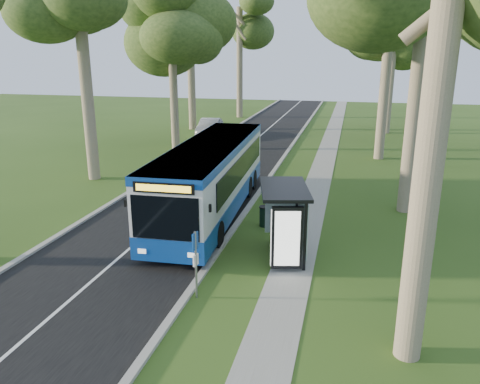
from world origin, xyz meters
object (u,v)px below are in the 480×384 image
object	(u,v)px
bus	(212,178)
bus_stop_sign	(196,257)
litter_bin	(265,216)
car_white	(216,126)
car_silver	(210,128)
bus_shelter	(286,212)

from	to	relation	value
bus	bus_stop_sign	distance (m)	8.09
litter_bin	car_white	xyz separation A→B (m)	(-8.99, 23.03, 0.29)
bus	car_white	bearing A→B (deg)	103.21
bus	bus_stop_sign	bearing A→B (deg)	-79.33
car_white	car_silver	bearing A→B (deg)	-120.47
bus	litter_bin	world-z (taller)	bus
car_white	bus_stop_sign	bearing A→B (deg)	-93.57
bus	bus_shelter	size ratio (longest dim) A/B	3.77
bus	car_white	size ratio (longest dim) A/B	2.93
bus_shelter	litter_bin	size ratio (longest dim) A/B	3.76
bus_stop_sign	car_silver	bearing A→B (deg)	118.50
bus_stop_sign	car_white	distance (m)	30.90
litter_bin	car_silver	xyz separation A→B (m)	(-9.25, 21.77, 0.35)
bus_shelter	car_white	xyz separation A→B (m)	(-10.38, 26.39, -1.16)
bus_shelter	car_white	bearing A→B (deg)	98.20
bus_stop_sign	bus_shelter	world-z (taller)	bus_shelter
bus	car_silver	size ratio (longest dim) A/B	2.65
bus_stop_sign	litter_bin	bearing A→B (deg)	94.51
bus	litter_bin	distance (m)	3.25
bus	litter_bin	bearing A→B (deg)	-23.62
litter_bin	car_silver	bearing A→B (deg)	113.02
bus_stop_sign	bus_shelter	bearing A→B (deg)	68.28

